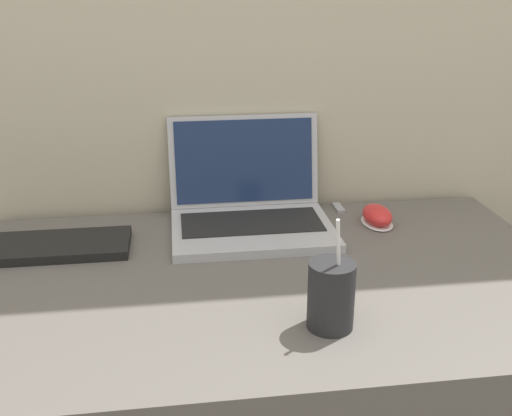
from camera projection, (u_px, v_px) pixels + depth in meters
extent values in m
cube|color=#ADADB2|center=(253.00, 230.00, 1.36)|extent=(0.36, 0.26, 0.02)
cube|color=black|center=(251.00, 222.00, 1.38)|extent=(0.32, 0.15, 0.00)
cube|color=#ADADB2|center=(244.00, 161.00, 1.46)|extent=(0.36, 0.05, 0.22)
cube|color=#19284C|center=(244.00, 161.00, 1.46)|extent=(0.34, 0.04, 0.20)
cylinder|color=#232326|center=(331.00, 295.00, 0.98)|extent=(0.08, 0.08, 0.12)
cylinder|color=black|center=(333.00, 266.00, 0.96)|extent=(0.07, 0.07, 0.01)
cylinder|color=white|center=(339.00, 263.00, 0.96)|extent=(0.02, 0.03, 0.16)
ellipsoid|color=white|center=(377.00, 222.00, 1.42)|extent=(0.07, 0.11, 0.01)
ellipsoid|color=red|center=(377.00, 215.00, 1.42)|extent=(0.07, 0.11, 0.04)
cube|color=black|center=(27.00, 248.00, 1.27)|extent=(0.43, 0.14, 0.02)
cube|color=#99999E|center=(338.00, 208.00, 1.51)|extent=(0.02, 0.06, 0.01)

